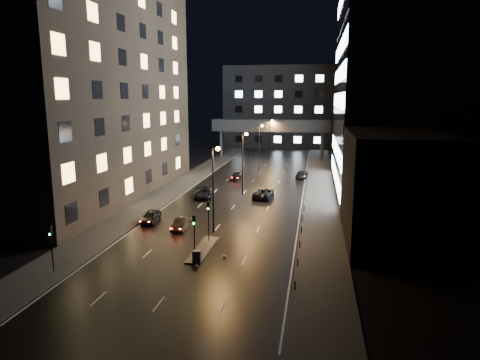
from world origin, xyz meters
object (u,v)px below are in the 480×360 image
(car_away_b, at_px, (181,224))
(car_toward_a, at_px, (264,193))
(car_away_d, at_px, (237,176))
(car_away_a, at_px, (151,217))
(utility_cabinet, at_px, (197,257))
(car_toward_b, at_px, (302,174))
(car_away_c, at_px, (204,193))

(car_away_b, bearing_deg, car_toward_a, 64.61)
(car_away_d, xyz_separation_m, car_toward_a, (7.00, -14.43, 0.10))
(car_away_a, distance_m, car_away_b, 5.13)
(car_toward_a, bearing_deg, car_away_d, -59.06)
(car_away_b, distance_m, utility_cabinet, 11.23)
(car_toward_b, distance_m, utility_cabinet, 47.00)
(car_away_c, distance_m, car_away_d, 16.03)
(car_toward_a, bearing_deg, car_away_a, 57.04)
(car_toward_b, height_order, utility_cabinet, car_toward_b)
(car_toward_a, bearing_deg, car_away_b, 71.76)
(car_away_a, xyz_separation_m, car_away_c, (3.07, 14.45, 0.02))
(car_away_d, bearing_deg, car_away_b, -90.98)
(car_away_b, height_order, car_away_d, car_away_b)
(car_away_c, distance_m, car_toward_b, 24.45)
(car_away_a, height_order, car_toward_b, car_away_a)
(car_away_c, distance_m, car_toward_a, 9.46)
(car_toward_a, distance_m, utility_cabinet, 28.30)
(car_away_d, relative_size, utility_cabinet, 4.08)
(car_away_a, height_order, car_away_d, car_away_a)
(car_away_c, bearing_deg, car_away_a, -109.89)
(car_away_a, bearing_deg, car_toward_a, 46.09)
(car_toward_b, bearing_deg, car_away_d, 21.85)
(car_away_c, height_order, utility_cabinet, car_away_c)
(car_toward_b, bearing_deg, car_toward_a, 78.79)
(car_away_c, relative_size, utility_cabinet, 4.88)
(car_away_d, bearing_deg, car_away_c, -98.08)
(car_away_b, relative_size, car_toward_b, 0.84)
(car_away_c, bearing_deg, car_away_d, 73.67)
(car_away_d, distance_m, utility_cabinet, 42.77)
(car_away_b, height_order, car_toward_b, car_toward_b)
(car_away_a, bearing_deg, car_away_d, 73.98)
(car_toward_a, bearing_deg, utility_cabinet, 89.09)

